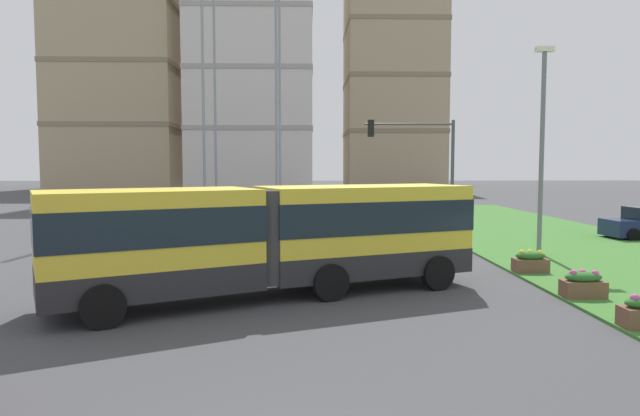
# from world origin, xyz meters

# --- Properties ---
(articulated_bus) EXTENTS (11.74, 7.12, 3.00)m
(articulated_bus) POSITION_xyz_m (-0.57, 10.37, 1.65)
(articulated_bus) COLOR yellow
(articulated_bus) RESTS_ON ground
(flower_planter_3) EXTENTS (1.10, 0.56, 0.74)m
(flower_planter_3) POSITION_xyz_m (7.78, 9.73, 0.43)
(flower_planter_3) COLOR brown
(flower_planter_3) RESTS_ON grass_median
(flower_planter_4) EXTENTS (1.10, 0.56, 0.74)m
(flower_planter_4) POSITION_xyz_m (7.78, 13.31, 0.43)
(flower_planter_4) COLOR brown
(flower_planter_4) RESTS_ON grass_median
(traffic_light_far_right) EXTENTS (4.33, 0.28, 5.76)m
(traffic_light_far_right) POSITION_xyz_m (5.92, 22.00, 4.01)
(traffic_light_far_right) COLOR #474C51
(traffic_light_far_right) RESTS_ON ground
(streetlight_median) EXTENTS (0.70, 0.28, 8.23)m
(streetlight_median) POSITION_xyz_m (9.68, 17.20, 4.55)
(streetlight_median) COLOR slate
(streetlight_median) RESTS_ON ground
(apartment_tower_west) EXTENTS (19.58, 15.62, 37.98)m
(apartment_tower_west) POSITION_xyz_m (-30.00, 88.52, 19.01)
(apartment_tower_west) COLOR tan
(apartment_tower_west) RESTS_ON ground
(apartment_tower_westcentre) EXTENTS (19.07, 19.42, 52.66)m
(apartment_tower_westcentre) POSITION_xyz_m (-8.24, 87.32, 26.35)
(apartment_tower_westcentre) COLOR silver
(apartment_tower_westcentre) RESTS_ON ground
(apartment_tower_centre) EXTENTS (15.99, 16.76, 35.12)m
(apartment_tower_centre) POSITION_xyz_m (15.06, 92.63, 17.58)
(apartment_tower_centre) COLOR tan
(apartment_tower_centre) RESTS_ON ground
(transmission_pylon) EXTENTS (9.00, 6.24, 30.99)m
(transmission_pylon) POSITION_xyz_m (-5.12, 45.11, 16.92)
(transmission_pylon) COLOR gray
(transmission_pylon) RESTS_ON ground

